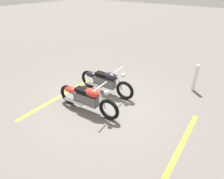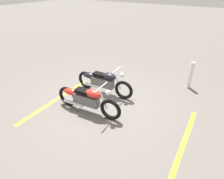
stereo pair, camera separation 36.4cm
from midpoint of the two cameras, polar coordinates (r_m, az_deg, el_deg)
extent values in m
plane|color=#66605B|center=(6.40, -1.49, -3.94)|extent=(60.00, 60.00, 0.00)
torus|color=black|center=(5.50, 0.99, -6.09)|extent=(0.68, 0.16, 0.67)
torus|color=black|center=(6.30, -11.27, -1.56)|extent=(0.68, 0.16, 0.67)
cube|color=#59595E|center=(5.84, -6.01, -2.85)|extent=(0.85, 0.28, 0.32)
ellipsoid|color=red|center=(5.54, -3.95, -1.05)|extent=(0.54, 0.32, 0.24)
ellipsoid|color=red|center=(6.09, -10.35, -0.18)|extent=(0.58, 0.28, 0.22)
cube|color=black|center=(5.77, -7.18, -0.13)|extent=(0.46, 0.27, 0.09)
cylinder|color=silver|center=(5.45, -1.07, -3.11)|extent=(0.27, 0.08, 0.56)
cylinder|color=silver|center=(5.25, -1.57, 0.92)|extent=(0.08, 0.62, 0.04)
sphere|color=silver|center=(5.23, 0.29, -0.98)|extent=(0.15, 0.15, 0.15)
cylinder|color=silver|center=(6.06, -9.75, -3.62)|extent=(0.70, 0.14, 0.09)
torus|color=black|center=(6.44, 5.46, -0.33)|extent=(0.67, 0.14, 0.67)
torus|color=black|center=(7.20, -5.51, 3.12)|extent=(0.67, 0.14, 0.67)
cube|color=#59595E|center=(6.77, -0.68, 2.24)|extent=(0.85, 0.26, 0.32)
ellipsoid|color=black|center=(6.50, 1.29, 3.97)|extent=(0.53, 0.30, 0.24)
ellipsoid|color=black|center=(7.01, -4.56, 4.44)|extent=(0.57, 0.27, 0.22)
cube|color=black|center=(6.71, -1.62, 4.64)|extent=(0.45, 0.26, 0.09)
cylinder|color=silver|center=(6.41, 3.77, 2.26)|extent=(0.27, 0.07, 0.56)
cylinder|color=silver|center=(6.25, 3.50, 5.82)|extent=(0.07, 0.62, 0.04)
sphere|color=silver|center=(6.22, 5.05, 4.22)|extent=(0.15, 0.15, 0.15)
cylinder|color=silver|center=(6.95, -4.05, 1.46)|extent=(0.70, 0.12, 0.09)
cylinder|color=white|center=(7.58, 24.91, 3.18)|extent=(0.14, 0.14, 1.01)
cube|color=yellow|center=(6.87, -14.37, -2.34)|extent=(0.20, 3.20, 0.01)
cube|color=yellow|center=(5.15, 21.47, -16.55)|extent=(0.20, 3.20, 0.01)
camera|label=1|loc=(0.18, 91.78, -1.03)|focal=30.50mm
camera|label=2|loc=(0.18, -88.22, 1.03)|focal=30.50mm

